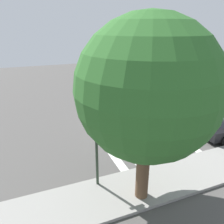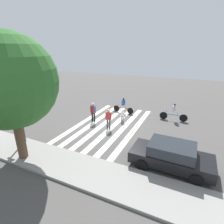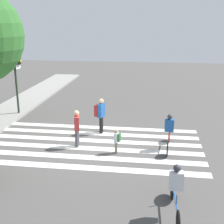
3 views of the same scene
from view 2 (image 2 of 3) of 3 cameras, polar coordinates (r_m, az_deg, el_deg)
The scene contains 11 objects.
ground_plane at distance 15.62m, azimuth -1.07°, elevation -4.16°, with size 60.00×60.00×0.00m, color #4C4947.
sidewalk_curb at distance 11.04m, azimuth -15.90°, elevation -15.77°, with size 36.00×2.50×0.14m.
crosswalk_stripes at distance 15.62m, azimuth -1.07°, elevation -4.14°, with size 5.23×10.00×0.01m.
traffic_light at distance 13.21m, azimuth -27.77°, elevation 2.31°, with size 0.60×0.50×4.13m.
street_tree at distance 10.78m, azimuth -30.64°, elevation 8.48°, with size 5.14×5.14×7.34m.
pedestrian_child_with_backpack at distance 16.02m, azimuth -6.22°, elevation 0.42°, with size 0.54×0.50×1.80m.
pedestrian_adult_blue_shirt at distance 16.11m, azimuth 3.43°, elevation -0.94°, with size 0.33×0.29×1.10m.
pedestrian_adult_yellow_jacket at distance 14.57m, azimuth -1.17°, elevation -1.87°, with size 0.51×0.31×1.71m.
cyclist_far_lane at distance 17.23m, azimuth 19.55°, elevation 0.11°, with size 2.51×0.41×1.66m.
cyclist_mid_street at distance 18.28m, azimuth 3.73°, elevation 2.35°, with size 2.30×0.42×1.62m.
car_parked_dark_suv at distance 10.59m, azimuth 18.71°, elevation -13.32°, with size 4.48×2.14×1.49m.
Camera 2 is at (-6.24, 12.82, 6.38)m, focal length 28.00 mm.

